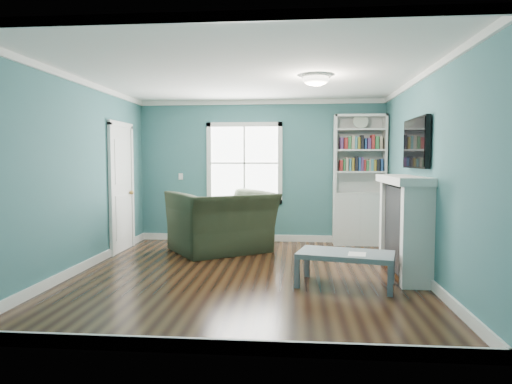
{
  "coord_description": "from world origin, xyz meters",
  "views": [
    {
      "loc": [
        0.65,
        -5.89,
        1.5
      ],
      "look_at": [
        0.1,
        0.4,
        1.06
      ],
      "focal_mm": 32.0,
      "sensor_mm": 36.0,
      "label": 1
    }
  ],
  "objects": [
    {
      "name": "fireplace",
      "position": [
        2.08,
        0.2,
        0.64
      ],
      "size": [
        0.44,
        1.58,
        1.3
      ],
      "color": "black",
      "rests_on": "ground"
    },
    {
      "name": "tv",
      "position": [
        2.2,
        0.2,
        1.72
      ],
      "size": [
        0.06,
        1.1,
        0.65
      ],
      "primitive_type": "cube",
      "color": "black",
      "rests_on": "fireplace"
    },
    {
      "name": "light_switch",
      "position": [
        -1.5,
        2.48,
        1.2
      ],
      "size": [
        0.08,
        0.01,
        0.12
      ],
      "primitive_type": "cube",
      "color": "white",
      "rests_on": "room_walls"
    },
    {
      "name": "ceiling_fixture",
      "position": [
        0.9,
        0.1,
        2.55
      ],
      "size": [
        0.38,
        0.38,
        0.15
      ],
      "color": "white",
      "rests_on": "room_walls"
    },
    {
      "name": "window",
      "position": [
        -0.3,
        2.49,
        1.45
      ],
      "size": [
        1.4,
        0.06,
        1.5
      ],
      "color": "white",
      "rests_on": "room_walls"
    },
    {
      "name": "door",
      "position": [
        -2.22,
        1.4,
        1.07
      ],
      "size": [
        0.12,
        0.98,
        2.17
      ],
      "color": "silver",
      "rests_on": "ground"
    },
    {
      "name": "coffee_table",
      "position": [
        1.25,
        -0.44,
        0.35
      ],
      "size": [
        1.23,
        0.86,
        0.41
      ],
      "rotation": [
        0.0,
        0.0,
        -0.24
      ],
      "color": "#555B66",
      "rests_on": "ground"
    },
    {
      "name": "trim",
      "position": [
        0.0,
        0.0,
        1.24
      ],
      "size": [
        4.5,
        5.0,
        2.6
      ],
      "color": "white",
      "rests_on": "ground"
    },
    {
      "name": "bookshelf",
      "position": [
        1.77,
        2.3,
        0.92
      ],
      "size": [
        0.9,
        0.35,
        2.31
      ],
      "color": "silver",
      "rests_on": "ground"
    },
    {
      "name": "recliner",
      "position": [
        -0.56,
        1.45,
        0.66
      ],
      "size": [
        1.81,
        1.67,
        1.33
      ],
      "primitive_type": "imported",
      "rotation": [
        0.0,
        0.0,
        -2.54
      ],
      "color": "black",
      "rests_on": "ground"
    },
    {
      "name": "paper_sheet",
      "position": [
        1.37,
        -0.55,
        0.41
      ],
      "size": [
        0.24,
        0.29,
        0.0
      ],
      "primitive_type": "cube",
      "rotation": [
        0.0,
        0.0,
        -0.17
      ],
      "color": "white",
      "rests_on": "coffee_table"
    },
    {
      "name": "room_walls",
      "position": [
        0.0,
        0.0,
        1.58
      ],
      "size": [
        5.0,
        5.0,
        5.0
      ],
      "color": "#366B6D",
      "rests_on": "ground"
    },
    {
      "name": "floor",
      "position": [
        0.0,
        0.0,
        0.0
      ],
      "size": [
        5.0,
        5.0,
        0.0
      ],
      "primitive_type": "plane",
      "color": "black",
      "rests_on": "ground"
    }
  ]
}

